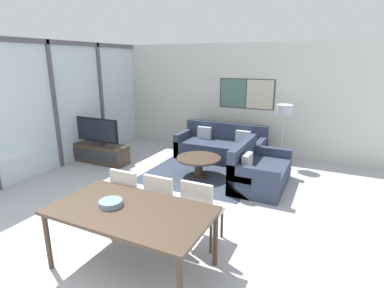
{
  "coord_description": "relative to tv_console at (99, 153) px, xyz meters",
  "views": [
    {
      "loc": [
        2.34,
        -1.65,
        2.38
      ],
      "look_at": [
        0.14,
        2.93,
        0.95
      ],
      "focal_mm": 28.0,
      "sensor_mm": 36.0,
      "label": 1
    }
  ],
  "objects": [
    {
      "name": "dining_table",
      "position": [
        3.06,
        -2.77,
        0.47
      ],
      "size": [
        1.85,
        1.02,
        0.75
      ],
      "color": "#423326",
      "rests_on": "ground_plane"
    },
    {
      "name": "window_wall_left",
      "position": [
        -0.59,
        -0.61,
        1.31
      ],
      "size": [
        0.07,
        5.91,
        2.8
      ],
      "color": "silver",
      "rests_on": "ground_plane"
    },
    {
      "name": "television",
      "position": [
        -0.0,
        0.0,
        0.54
      ],
      "size": [
        1.23,
        0.2,
        0.63
      ],
      "color": "#2D2D33",
      "rests_on": "tv_console"
    },
    {
      "name": "wall_back",
      "position": [
        2.68,
        2.34,
        1.18
      ],
      "size": [
        7.52,
        0.09,
        2.8
      ],
      "color": "silver",
      "rests_on": "ground_plane"
    },
    {
      "name": "dining_chair_centre",
      "position": [
        3.06,
        -2.05,
        0.3
      ],
      "size": [
        0.46,
        0.46,
        0.93
      ],
      "color": "beige",
      "rests_on": "ground_plane"
    },
    {
      "name": "fruit_bowl",
      "position": [
        2.81,
        -2.8,
        0.57
      ],
      "size": [
        0.27,
        0.27,
        0.07
      ],
      "color": "slate",
      "rests_on": "dining_table"
    },
    {
      "name": "sofa_main",
      "position": [
        2.56,
        1.58,
        0.05
      ],
      "size": [
        2.15,
        0.93,
        0.84
      ],
      "color": "#2D384C",
      "rests_on": "ground_plane"
    },
    {
      "name": "dining_chair_left",
      "position": [
        2.52,
        -2.08,
        0.3
      ],
      "size": [
        0.46,
        0.46,
        0.93
      ],
      "color": "beige",
      "rests_on": "ground_plane"
    },
    {
      "name": "coffee_table",
      "position": [
        2.56,
        0.21,
        0.09
      ],
      "size": [
        0.93,
        0.93,
        0.42
      ],
      "color": "#423326",
      "rests_on": "ground_plane"
    },
    {
      "name": "floor_lamp",
      "position": [
        4.0,
        1.66,
        0.99
      ],
      "size": [
        0.36,
        0.36,
        1.43
      ],
      "color": "#2D2D33",
      "rests_on": "ground_plane"
    },
    {
      "name": "area_rug",
      "position": [
        2.56,
        0.21,
        -0.22
      ],
      "size": [
        2.29,
        1.82,
        0.01
      ],
      "color": "#333D4C",
      "rests_on": "ground_plane"
    },
    {
      "name": "dining_chair_right",
      "position": [
        3.59,
        -2.02,
        0.3
      ],
      "size": [
        0.46,
        0.46,
        0.93
      ],
      "color": "beige",
      "rests_on": "ground_plane"
    },
    {
      "name": "sofa_side",
      "position": [
        3.78,
        0.27,
        0.05
      ],
      "size": [
        0.93,
        1.51,
        0.84
      ],
      "rotation": [
        0.0,
        0.0,
        1.57
      ],
      "color": "#2D384C",
      "rests_on": "ground_plane"
    },
    {
      "name": "tv_console",
      "position": [
        0.0,
        0.0,
        0.0
      ],
      "size": [
        1.54,
        0.46,
        0.44
      ],
      "color": "#423326",
      "rests_on": "ground_plane"
    }
  ]
}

